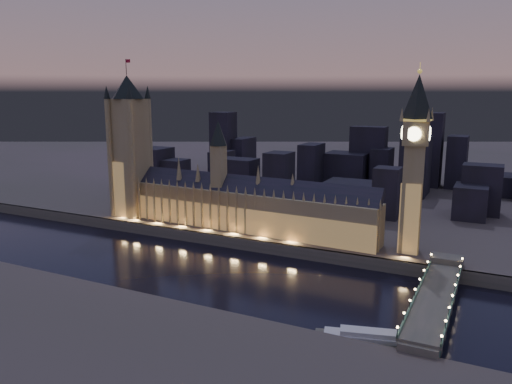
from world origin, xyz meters
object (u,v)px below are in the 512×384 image
at_px(elizabeth_tower, 415,149).
at_px(river_boat, 369,337).
at_px(westminster_bridge, 436,300).
at_px(victoria_tower, 130,140).
at_px(palace_of_westminster, 242,204).

bearing_deg(elizabeth_tower, river_boat, -88.92).
relative_size(westminster_bridge, river_boat, 2.34).
distance_m(westminster_bridge, river_boat, 48.85).
bearing_deg(victoria_tower, river_boat, -26.29).
height_order(palace_of_westminster, victoria_tower, victoria_tower).
relative_size(palace_of_westminster, elizabeth_tower, 1.76).
height_order(palace_of_westminster, river_boat, palace_of_westminster).
distance_m(victoria_tower, river_boat, 254.50).
height_order(palace_of_westminster, westminster_bridge, palace_of_westminster).
relative_size(elizabeth_tower, westminster_bridge, 1.01).
height_order(victoria_tower, river_boat, victoria_tower).
distance_m(elizabeth_tower, westminster_bridge, 96.01).
relative_size(victoria_tower, elizabeth_tower, 1.07).
xyz_separation_m(elizabeth_tower, westminster_bridge, (24.14, -65.38, -66.04)).
relative_size(palace_of_westminster, westminster_bridge, 1.79).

